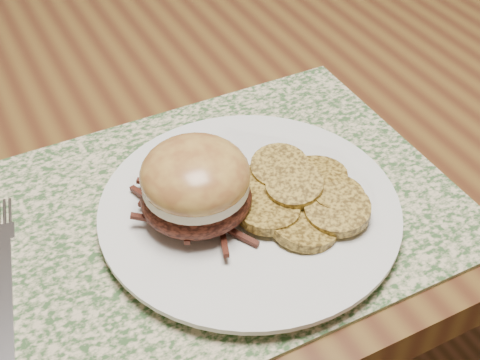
% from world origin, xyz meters
% --- Properties ---
extents(ground, '(3.50, 3.50, 0.00)m').
position_xyz_m(ground, '(0.00, 0.00, 0.00)').
color(ground, '#4E321A').
rests_on(ground, ground).
extents(dining_table, '(1.50, 0.90, 0.75)m').
position_xyz_m(dining_table, '(0.00, 0.00, 0.67)').
color(dining_table, brown).
rests_on(dining_table, ground).
extents(placemat, '(0.45, 0.33, 0.00)m').
position_xyz_m(placemat, '(-0.22, -0.26, 0.75)').
color(placemat, '#304F29').
rests_on(placemat, dining_table).
extents(dinner_plate, '(0.26, 0.26, 0.02)m').
position_xyz_m(dinner_plate, '(-0.20, -0.28, 0.76)').
color(dinner_plate, silver).
rests_on(dinner_plate, placemat).
extents(pork_sandwich, '(0.11, 0.11, 0.07)m').
position_xyz_m(pork_sandwich, '(-0.24, -0.27, 0.81)').
color(pork_sandwich, black).
rests_on(pork_sandwich, dinner_plate).
extents(roasted_potatoes, '(0.14, 0.15, 0.03)m').
position_xyz_m(roasted_potatoes, '(-0.15, -0.30, 0.78)').
color(roasted_potatoes, olive).
rests_on(roasted_potatoes, dinner_plate).
extents(fork, '(0.05, 0.19, 0.00)m').
position_xyz_m(fork, '(-0.41, -0.24, 0.76)').
color(fork, silver).
rests_on(fork, placemat).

